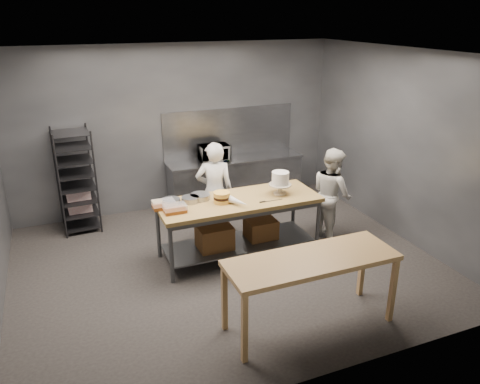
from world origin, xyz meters
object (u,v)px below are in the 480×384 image
object	(u,v)px
speed_rack	(76,181)
chef_right	(332,194)
near_counter	(312,265)
work_table	(237,221)
microwave	(214,153)
layer_cake	(222,197)
frosted_cake_stand	(280,180)
chef_behind	(214,191)

from	to	relation	value
speed_rack	chef_right	xyz separation A→B (m)	(3.78, -1.86, -0.10)
near_counter	chef_right	bearing A→B (deg)	52.10
work_table	chef_right	bearing A→B (deg)	1.17
speed_rack	chef_right	bearing A→B (deg)	-26.27
near_counter	microwave	bearing A→B (deg)	87.28
chef_right	microwave	distance (m)	2.37
near_counter	layer_cake	world-z (taller)	layer_cake
microwave	near_counter	bearing A→B (deg)	-92.72
work_table	microwave	world-z (taller)	microwave
speed_rack	frosted_cake_stand	distance (m)	3.42
near_counter	chef_behind	world-z (taller)	chef_behind
work_table	chef_right	world-z (taller)	chef_right
chef_behind	speed_rack	bearing A→B (deg)	-15.18
layer_cake	chef_behind	bearing A→B (deg)	79.21
near_counter	frosted_cake_stand	distance (m)	1.97
work_table	chef_right	size ratio (longest dim) A/B	1.59
microwave	layer_cake	size ratio (longest dim) A/B	2.28
speed_rack	microwave	world-z (taller)	speed_rack
speed_rack	frosted_cake_stand	world-z (taller)	speed_rack
layer_cake	microwave	bearing A→B (deg)	73.80
work_table	speed_rack	size ratio (longest dim) A/B	1.37
work_table	microwave	distance (m)	2.06
microwave	frosted_cake_stand	world-z (taller)	frosted_cake_stand
near_counter	microwave	world-z (taller)	microwave
speed_rack	frosted_cake_stand	bearing A→B (deg)	-34.61
chef_right	frosted_cake_stand	bearing A→B (deg)	94.45
work_table	chef_behind	size ratio (longest dim) A/B	1.48
work_table	near_counter	size ratio (longest dim) A/B	1.20
chef_right	speed_rack	bearing A→B (deg)	64.05
microwave	layer_cake	distance (m)	2.09
frosted_cake_stand	microwave	bearing A→B (deg)	99.82
speed_rack	layer_cake	distance (m)	2.69
microwave	chef_behind	bearing A→B (deg)	-109.13
work_table	microwave	bearing A→B (deg)	80.39
microwave	layer_cake	xyz separation A→B (m)	(-0.58, -2.01, -0.05)
near_counter	chef_behind	bearing A→B (deg)	95.74
near_counter	frosted_cake_stand	size ratio (longest dim) A/B	5.73
chef_behind	work_table	bearing A→B (deg)	114.80
frosted_cake_stand	chef_right	bearing A→B (deg)	4.14
chef_behind	layer_cake	xyz separation A→B (m)	(-0.14, -0.72, 0.19)
near_counter	chef_behind	distance (m)	2.61
work_table	frosted_cake_stand	size ratio (longest dim) A/B	6.87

